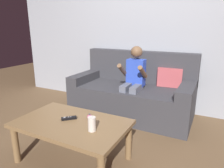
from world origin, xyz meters
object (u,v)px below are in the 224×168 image
object	(u,v)px
game_remote_black_near_edge	(69,118)
soda_can	(92,124)
coffee_table	(72,127)
couch	(133,93)
nunchuk_pink	(90,117)
person_seated_on_couch	(133,79)

from	to	relation	value
game_remote_black_near_edge	soda_can	bearing A→B (deg)	-15.34
coffee_table	soda_can	world-z (taller)	soda_can
couch	nunchuk_pink	size ratio (longest dim) A/B	16.77
coffee_table	nunchuk_pink	bearing A→B (deg)	49.90
game_remote_black_near_edge	coffee_table	bearing A→B (deg)	-29.33
person_seated_on_couch	nunchuk_pink	distance (m)	0.99
person_seated_on_couch	game_remote_black_near_edge	xyz separation A→B (m)	(-0.22, -1.08, -0.16)
couch	coffee_table	size ratio (longest dim) A/B	1.65
person_seated_on_couch	nunchuk_pink	world-z (taller)	person_seated_on_couch
coffee_table	nunchuk_pink	distance (m)	0.19
game_remote_black_near_edge	person_seated_on_couch	bearing A→B (deg)	78.67
nunchuk_pink	coffee_table	bearing A→B (deg)	-130.10
person_seated_on_couch	nunchuk_pink	xyz separation A→B (m)	(-0.05, -0.98, -0.15)
couch	coffee_table	world-z (taller)	couch
nunchuk_pink	soda_can	bearing A→B (deg)	-52.01
nunchuk_pink	soda_can	xyz separation A→B (m)	(0.14, -0.18, 0.04)
couch	game_remote_black_near_edge	world-z (taller)	couch
person_seated_on_couch	soda_can	distance (m)	1.18
person_seated_on_couch	coffee_table	size ratio (longest dim) A/B	0.98
couch	coffee_table	xyz separation A→B (m)	(-0.09, -1.30, 0.04)
game_remote_black_near_edge	nunchuk_pink	distance (m)	0.19
coffee_table	nunchuk_pink	size ratio (longest dim) A/B	10.15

